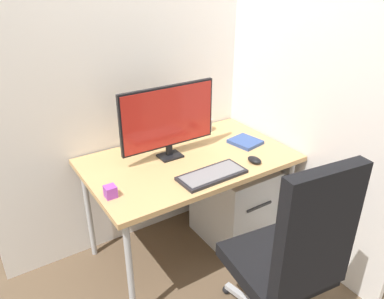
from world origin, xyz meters
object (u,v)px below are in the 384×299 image
Objects in this scene: pen_holder at (206,125)px; notebook at (245,142)px; desk_clamp_accessory at (110,192)px; office_chair at (292,256)px; filing_cabinet at (233,202)px; monitor at (168,118)px; keyboard at (212,175)px; mouse at (254,160)px.

pen_holder is 0.34m from notebook.
office_chair is at bearing -50.20° from desk_clamp_accessory.
notebook is at bearing 64.06° from office_chair.
desk_clamp_accessory reaches higher than filing_cabinet.
monitor reaches higher than filing_cabinet.
office_chair reaches higher than filing_cabinet.
keyboard is at bearing -122.03° from pen_holder.
monitor is at bearing 96.95° from office_chair.
notebook is (0.13, 0.24, -0.01)m from mouse.
desk_clamp_accessory is (-0.61, 0.73, 0.18)m from office_chair.
mouse is (0.40, -0.36, -0.24)m from monitor.
keyboard is at bearing 93.48° from office_chair.
keyboard is 2.64× the size of pen_holder.
keyboard is (-0.36, -0.23, 0.46)m from filing_cabinet.
mouse reaches higher than filing_cabinet.
keyboard is 0.32m from mouse.
office_chair reaches higher than notebook.
keyboard is 0.67m from pen_holder.
office_chair is 7.37× the size of pen_holder.
filing_cabinet is 0.60m from pen_holder.
filing_cabinet is 0.47m from notebook.
office_chair is at bearing -83.05° from monitor.
filing_cabinet is 1.05m from desk_clamp_accessory.
desk_clamp_accessory is (-0.49, -0.24, -0.23)m from monitor.
pen_holder is (0.43, 0.21, -0.21)m from monitor.
filing_cabinet is at bearing -88.44° from pen_holder.
mouse is at bearing 65.10° from office_chair.
desk_clamp_accessory is at bearing 176.32° from notebook.
filing_cabinet is at bearing 6.60° from desk_clamp_accessory.
keyboard is at bearing -77.17° from monitor.
monitor is at bearing 157.19° from notebook.
pen_holder reaches higher than keyboard.
filing_cabinet is 0.84m from monitor.
filing_cabinet is 1.49× the size of keyboard.
mouse is 1.55× the size of desk_clamp_accessory.
monitor reaches higher than mouse.
monitor is 1.55× the size of keyboard.
desk_clamp_accessory is (-0.93, -0.11, 0.48)m from filing_cabinet.
mouse is at bearing -0.76° from keyboard.
notebook is at bearing -12.42° from monitor.
pen_holder reaches higher than notebook.
mouse is 0.52× the size of notebook.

